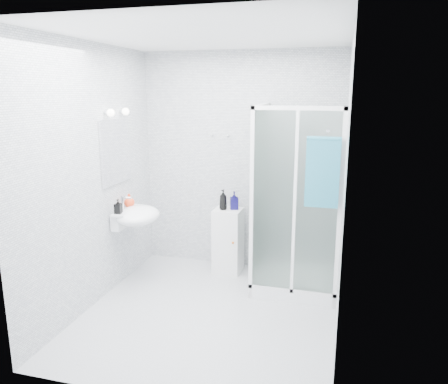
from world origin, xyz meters
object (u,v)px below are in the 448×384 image
(shampoo_bottle_b, at_px, (234,200))
(soap_dispenser_black, at_px, (118,206))
(shampoo_bottle_a, at_px, (223,200))
(soap_dispenser_orange, at_px, (129,200))
(wall_basin, at_px, (136,216))
(shower_enclosure, at_px, (289,250))
(hand_towel, at_px, (323,171))
(storage_cabinet, at_px, (228,241))

(shampoo_bottle_b, distance_m, soap_dispenser_black, 1.34)
(shampoo_bottle_a, height_order, soap_dispenser_orange, shampoo_bottle_a)
(shampoo_bottle_b, xyz_separation_m, soap_dispenser_black, (-1.07, -0.80, 0.06))
(wall_basin, height_order, soap_dispenser_orange, soap_dispenser_orange)
(shower_enclosure, xyz_separation_m, soap_dispenser_orange, (-1.78, -0.21, 0.49))
(wall_basin, bearing_deg, shower_enclosure, 10.81)
(hand_towel, distance_m, shampoo_bottle_b, 1.36)
(soap_dispenser_orange, bearing_deg, wall_basin, -39.87)
(shower_enclosure, distance_m, wall_basin, 1.72)
(soap_dispenser_black, bearing_deg, storage_cabinet, 37.76)
(shampoo_bottle_a, bearing_deg, shower_enclosure, -17.60)
(storage_cabinet, distance_m, shampoo_bottle_a, 0.51)
(wall_basin, height_order, storage_cabinet, wall_basin)
(wall_basin, bearing_deg, hand_towel, -2.45)
(soap_dispenser_black, bearing_deg, shower_enclosure, 15.61)
(shower_enclosure, distance_m, shampoo_bottle_b, 0.88)
(storage_cabinet, bearing_deg, shampoo_bottle_a, -151.61)
(wall_basin, bearing_deg, soap_dispenser_black, -121.69)
(storage_cabinet, relative_size, shampoo_bottle_b, 3.70)
(shampoo_bottle_b, relative_size, soap_dispenser_black, 1.34)
(soap_dispenser_orange, bearing_deg, shampoo_bottle_a, 25.98)
(soap_dispenser_orange, bearing_deg, hand_towel, -5.10)
(shampoo_bottle_a, distance_m, shampoo_bottle_b, 0.13)
(shampoo_bottle_b, bearing_deg, soap_dispenser_orange, -154.23)
(storage_cabinet, height_order, soap_dispenser_black, soap_dispenser_black)
(wall_basin, xyz_separation_m, shampoo_bottle_a, (0.84, 0.57, 0.10))
(wall_basin, distance_m, storage_cabinet, 1.15)
(shampoo_bottle_a, xyz_separation_m, soap_dispenser_orange, (-0.97, -0.47, 0.04))
(shower_enclosure, height_order, soap_dispenser_black, shower_enclosure)
(shower_enclosure, xyz_separation_m, hand_towel, (0.33, -0.40, 0.96))
(hand_towel, relative_size, shampoo_bottle_b, 3.20)
(hand_towel, xyz_separation_m, shampoo_bottle_a, (-1.15, 0.66, -0.51))
(wall_basin, xyz_separation_m, shampoo_bottle_b, (0.96, 0.63, 0.09))
(storage_cabinet, xyz_separation_m, soap_dispenser_black, (-1.00, -0.78, 0.55))
(wall_basin, relative_size, shampoo_bottle_b, 2.66)
(storage_cabinet, relative_size, soap_dispenser_black, 4.96)
(soap_dispenser_black, bearing_deg, soap_dispenser_orange, 93.06)
(storage_cabinet, xyz_separation_m, soap_dispenser_orange, (-1.02, -0.50, 0.55))
(hand_towel, bearing_deg, storage_cabinet, 147.90)
(hand_towel, bearing_deg, wall_basin, 177.55)
(shampoo_bottle_b, height_order, soap_dispenser_orange, soap_dispenser_orange)
(shower_enclosure, distance_m, shampoo_bottle_a, 0.96)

